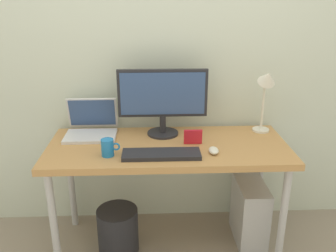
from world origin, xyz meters
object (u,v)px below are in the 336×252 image
(desk, at_px, (168,155))
(laptop, at_px, (91,126))
(coffee_mug, at_px, (108,148))
(computer_tower, at_px, (249,212))
(wastebasket, at_px, (118,230))
(mouse, at_px, (214,151))
(keyboard, at_px, (161,154))
(desk_lamp, at_px, (266,87))
(monitor, at_px, (163,98))
(photo_frame, at_px, (193,137))

(desk, bearing_deg, laptop, 158.79)
(laptop, relative_size, coffee_mug, 3.02)
(computer_tower, relative_size, wastebasket, 1.40)
(mouse, distance_m, wastebasket, 0.83)
(keyboard, distance_m, computer_tower, 0.81)
(desk, bearing_deg, wastebasket, -170.30)
(desk, bearing_deg, keyboard, -105.29)
(keyboard, bearing_deg, desk_lamp, 26.50)
(wastebasket, bearing_deg, desk_lamp, 13.42)
(keyboard, bearing_deg, laptop, 141.46)
(desk_lamp, relative_size, computer_tower, 1.03)
(coffee_mug, bearing_deg, computer_tower, 10.70)
(laptop, relative_size, keyboard, 0.73)
(monitor, distance_m, desk_lamp, 0.65)
(monitor, relative_size, desk_lamp, 1.29)
(photo_frame, bearing_deg, laptop, 163.79)
(monitor, relative_size, coffee_mug, 5.30)
(desk, distance_m, coffee_mug, 0.39)
(desk, height_order, desk_lamp, desk_lamp)
(coffee_mug, height_order, computer_tower, coffee_mug)
(laptop, bearing_deg, wastebasket, -56.52)
(desk_lamp, xyz_separation_m, photo_frame, (-0.47, -0.17, -0.26))
(desk_lamp, distance_m, photo_frame, 0.57)
(laptop, bearing_deg, monitor, -2.21)
(monitor, height_order, photo_frame, monitor)
(keyboard, relative_size, computer_tower, 1.05)
(keyboard, bearing_deg, desk, 74.71)
(photo_frame, relative_size, computer_tower, 0.26)
(laptop, relative_size, wastebasket, 1.07)
(laptop, bearing_deg, coffee_mug, -66.87)
(desk_lamp, height_order, mouse, desk_lamp)
(wastebasket, bearing_deg, photo_frame, 7.06)
(laptop, bearing_deg, desk, -21.21)
(coffee_mug, bearing_deg, mouse, 0.60)
(desk, relative_size, monitor, 2.59)
(laptop, bearing_deg, keyboard, -38.54)
(computer_tower, bearing_deg, desk, -177.34)
(coffee_mug, relative_size, computer_tower, 0.25)
(desk, height_order, computer_tower, desk)
(keyboard, bearing_deg, coffee_mug, 176.15)
(desk, distance_m, monitor, 0.36)
(monitor, xyz_separation_m, coffee_mug, (-0.32, -0.31, -0.20))
(desk_lamp, xyz_separation_m, mouse, (-0.37, -0.31, -0.29))
(coffee_mug, xyz_separation_m, wastebasket, (0.02, 0.09, -0.62))
(coffee_mug, bearing_deg, desk_lamp, 17.94)
(laptop, height_order, keyboard, laptop)
(monitor, relative_size, keyboard, 1.27)
(desk, relative_size, computer_tower, 3.45)
(laptop, height_order, coffee_mug, laptop)
(laptop, relative_size, desk_lamp, 0.74)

